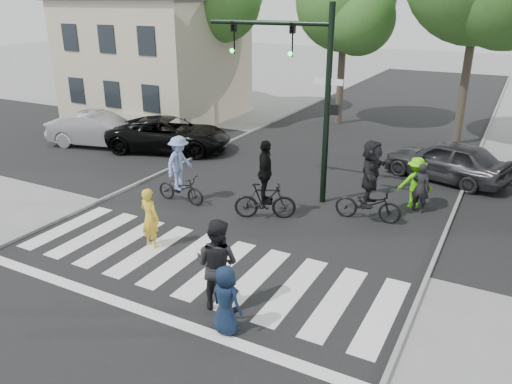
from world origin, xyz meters
TOP-DOWN VIEW (x-y plane):
  - ground at (0.00, 0.00)m, footprint 120.00×120.00m
  - road_stem at (0.00, 5.00)m, footprint 10.00×70.00m
  - road_cross at (0.00, 8.00)m, footprint 70.00×10.00m
  - curb_left at (-5.05, 5.00)m, footprint 0.10×70.00m
  - curb_right at (5.05, 5.00)m, footprint 0.10×70.00m
  - crosswalk at (0.00, 0.66)m, footprint 10.00×3.85m
  - traffic_signal at (0.35, 6.20)m, footprint 4.45×0.29m
  - bg_tree_2 at (-1.76, 16.62)m, footprint 5.04×4.80m
  - house at (-11.49, 13.98)m, footprint 8.40×8.10m
  - pedestrian_woman at (-1.63, 1.20)m, footprint 0.64×0.47m
  - pedestrian_child at (1.96, -0.95)m, footprint 0.77×0.58m
  - pedestrian_adult at (1.36, -0.30)m, footprint 0.99×0.78m
  - cyclist_left at (-2.77, 4.06)m, footprint 1.72×1.12m
  - cyclist_mid at (0.15, 4.21)m, footprint 1.86×1.23m
  - cyclist_right at (2.86, 5.50)m, footprint 1.97×1.83m
  - car_suv at (-6.64, 8.58)m, footprint 5.61×3.81m
  - car_silver at (-9.78, 7.72)m, footprint 4.74×2.65m
  - car_grey at (4.30, 10.21)m, footprint 4.62×2.83m
  - bystander_hivis at (3.84, 7.14)m, footprint 1.19×0.98m
  - bystander_dark at (4.05, 6.86)m, footprint 0.63×0.49m

SIDE VIEW (x-z plane):
  - ground at x=0.00m, z-range 0.00..0.00m
  - road_stem at x=0.00m, z-range 0.00..0.01m
  - road_cross at x=0.00m, z-range 0.00..0.01m
  - crosswalk at x=0.00m, z-range 0.00..0.01m
  - curb_left at x=-5.05m, z-range 0.00..0.10m
  - curb_right at x=5.05m, z-range 0.00..0.10m
  - pedestrian_child at x=1.96m, z-range 0.00..1.42m
  - car_suv at x=-6.64m, z-range 0.00..1.43m
  - car_grey at x=4.30m, z-range 0.00..1.47m
  - car_silver at x=-9.78m, z-range 0.00..1.48m
  - bystander_dark at x=4.05m, z-range 0.00..1.54m
  - bystander_hivis at x=3.84m, z-range 0.00..1.61m
  - pedestrian_woman at x=-1.63m, z-range 0.00..1.62m
  - cyclist_left at x=-2.77m, z-range -0.14..2.02m
  - cyclist_mid at x=0.15m, z-range -0.21..2.16m
  - pedestrian_adult at x=1.36m, z-range 0.00..2.00m
  - cyclist_right at x=2.86m, z-range -0.13..2.29m
  - house at x=-11.49m, z-range -0.61..8.21m
  - traffic_signal at x=0.35m, z-range 0.90..6.90m
  - bg_tree_2 at x=-1.76m, z-range 1.58..9.98m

